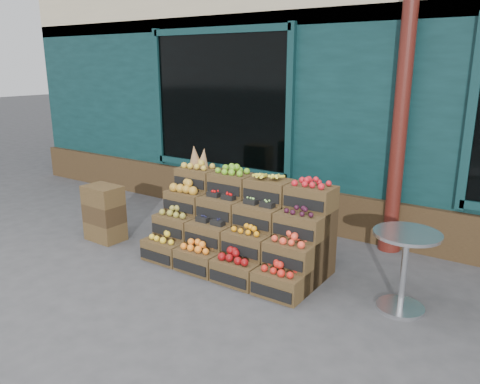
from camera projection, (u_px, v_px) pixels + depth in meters
The scene contains 6 objects.
ground at pixel (219, 285), 5.05m from camera, with size 60.00×60.00×0.00m, color #3D3D3F.
shop_facade at pixel (387, 58), 8.47m from camera, with size 12.00×6.24×4.80m.
crate_display at pixel (239, 231), 5.50m from camera, with size 2.10×1.02×1.32m.
spare_crates at pixel (104, 213), 6.25m from camera, with size 0.51×0.36×0.75m.
bistro_table at pixel (405, 262), 4.43m from camera, with size 0.63×0.63×0.79m.
shopkeeper at pixel (257, 152), 7.55m from camera, with size 0.68×0.44×1.86m, color #1B5F22.
Camera 1 is at (2.79, -3.66, 2.31)m, focal length 35.00 mm.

